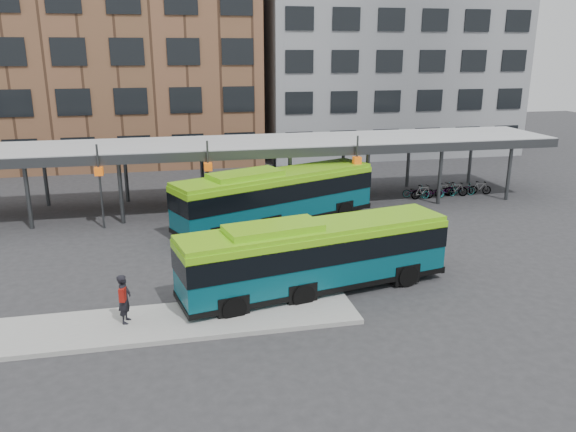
{
  "coord_description": "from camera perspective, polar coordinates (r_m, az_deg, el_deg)",
  "views": [
    {
      "loc": [
        -5.24,
        -22.24,
        9.77
      ],
      "look_at": [
        0.45,
        3.93,
        1.8
      ],
      "focal_mm": 35.0,
      "sensor_mm": 36.0,
      "label": 1
    }
  ],
  "objects": [
    {
      "name": "canopy",
      "position": [
        35.97,
        -3.85,
        7.15
      ],
      "size": [
        40.0,
        6.53,
        4.8
      ],
      "color": "#999B9E",
      "rests_on": "ground"
    },
    {
      "name": "ground",
      "position": [
        24.85,
        0.91,
        -6.58
      ],
      "size": [
        120.0,
        120.0,
        0.0
      ],
      "primitive_type": "plane",
      "color": "#28282B",
      "rests_on": "ground"
    },
    {
      "name": "bus_front",
      "position": [
        23.25,
        2.75,
        -3.9
      ],
      "size": [
        11.73,
        4.7,
        3.16
      ],
      "rotation": [
        0.0,
        0.0,
        0.2
      ],
      "color": "#074450",
      "rests_on": "ground"
    },
    {
      "name": "building_brick",
      "position": [
        54.46,
        -18.11,
        17.09
      ],
      "size": [
        26.0,
        14.0,
        22.0
      ],
      "primitive_type": "cube",
      "color": "brown",
      "rests_on": "ground"
    },
    {
      "name": "bike_rack",
      "position": [
        40.11,
        15.6,
        2.54
      ],
      "size": [
        6.54,
        1.45,
        1.0
      ],
      "color": "slate",
      "rests_on": "ground"
    },
    {
      "name": "bus_rear",
      "position": [
        32.08,
        -1.24,
        2.1
      ],
      "size": [
        12.29,
        7.15,
        3.37
      ],
      "rotation": [
        0.0,
        0.0,
        0.4
      ],
      "color": "#074450",
      "rests_on": "ground"
    },
    {
      "name": "pedestrian",
      "position": [
        21.35,
        -16.28,
        -8.04
      ],
      "size": [
        0.57,
        0.75,
        1.85
      ],
      "rotation": [
        0.0,
        0.0,
        1.37
      ],
      "color": "black",
      "rests_on": "boarding_island"
    },
    {
      "name": "building_grey",
      "position": [
        58.25,
        9.51,
        16.58
      ],
      "size": [
        24.0,
        14.0,
        20.0
      ],
      "primitive_type": "cube",
      "color": "slate",
      "rests_on": "ground"
    },
    {
      "name": "boarding_island",
      "position": [
        21.54,
        -11.84,
        -10.51
      ],
      "size": [
        14.0,
        3.0,
        0.18
      ],
      "primitive_type": "cube",
      "color": "gray",
      "rests_on": "ground"
    }
  ]
}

